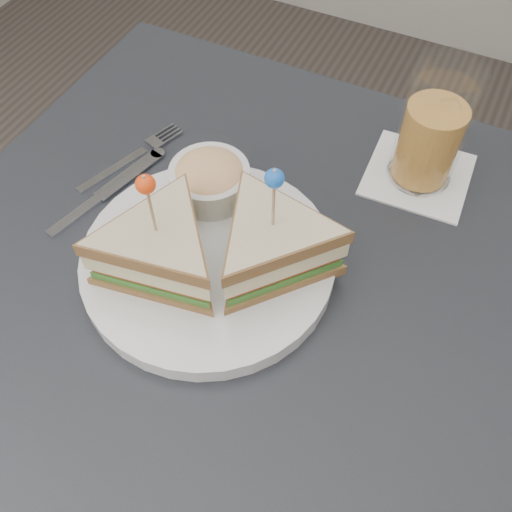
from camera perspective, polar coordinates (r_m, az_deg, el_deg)
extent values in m
plane|color=#3F3833|center=(1.35, -0.61, -20.45)|extent=(3.50, 3.50, 0.00)
cube|color=black|center=(0.67, -1.14, -3.56)|extent=(0.80, 0.80, 0.03)
cylinder|color=black|center=(1.27, -7.93, 5.35)|extent=(0.04, 0.04, 0.72)
cylinder|color=black|center=(1.17, 23.05, -6.45)|extent=(0.04, 0.04, 0.72)
cylinder|color=silver|center=(0.67, -4.78, -0.52)|extent=(0.38, 0.38, 0.02)
cylinder|color=silver|center=(0.66, -4.84, 0.06)|extent=(0.38, 0.38, 0.01)
cylinder|color=tan|center=(0.57, -10.44, 4.65)|extent=(0.00, 0.00, 0.09)
sphere|color=red|center=(0.54, -10.99, 7.05)|extent=(0.03, 0.03, 0.02)
cylinder|color=tan|center=(0.57, 1.76, 5.32)|extent=(0.00, 0.00, 0.09)
sphere|color=#1756B3|center=(0.54, 1.85, 7.77)|extent=(0.03, 0.03, 0.02)
cylinder|color=silver|center=(0.71, -4.62, 7.33)|extent=(0.13, 0.13, 0.04)
ellipsoid|color=#E0B772|center=(0.70, -4.70, 8.19)|extent=(0.11, 0.11, 0.04)
cube|color=silver|center=(0.80, -14.14, 8.36)|extent=(0.05, 0.11, 0.00)
cube|color=silver|center=(0.82, -10.10, 11.12)|extent=(0.03, 0.02, 0.00)
cube|color=silver|center=(0.75, -17.45, 3.99)|extent=(0.03, 0.09, 0.01)
cube|color=silver|center=(0.78, -12.58, 7.94)|extent=(0.04, 0.11, 0.00)
cylinder|color=silver|center=(0.80, -9.80, 10.10)|extent=(0.02, 0.02, 0.00)
cube|color=white|center=(0.80, 15.87, 7.81)|extent=(0.14, 0.14, 0.00)
cylinder|color=#C18236|center=(0.76, 16.87, 10.83)|extent=(0.08, 0.08, 0.10)
cylinder|color=white|center=(0.74, 17.35, 12.28)|extent=(0.09, 0.09, 0.16)
cube|color=white|center=(0.73, 18.77, 13.67)|extent=(0.03, 0.03, 0.02)
cube|color=white|center=(0.72, 16.56, 13.33)|extent=(0.02, 0.02, 0.02)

